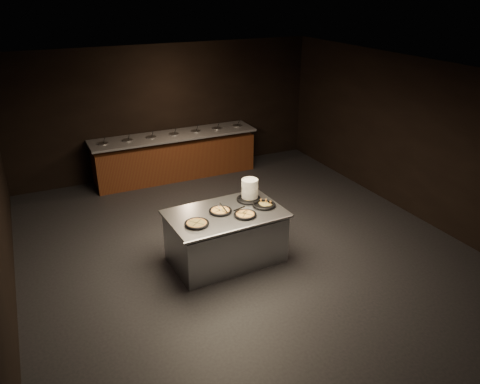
{
  "coord_description": "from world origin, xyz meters",
  "views": [
    {
      "loc": [
        -2.95,
        -6.08,
        4.1
      ],
      "look_at": [
        0.07,
        0.3,
        0.92
      ],
      "focal_mm": 35.0,
      "sensor_mm": 36.0,
      "label": 1
    }
  ],
  "objects_px": {
    "serving_counter": "(226,237)",
    "pan_cheese_whole": "(220,211)",
    "pan_veggie_whole": "(197,223)",
    "plate_stack": "(250,189)"
  },
  "relations": [
    {
      "from": "pan_cheese_whole",
      "to": "serving_counter",
      "type": "bearing_deg",
      "value": -41.47
    },
    {
      "from": "pan_veggie_whole",
      "to": "pan_cheese_whole",
      "type": "distance_m",
      "value": 0.53
    },
    {
      "from": "serving_counter",
      "to": "pan_veggie_whole",
      "type": "xyz_separation_m",
      "value": [
        -0.54,
        -0.18,
        0.46
      ]
    },
    {
      "from": "serving_counter",
      "to": "pan_veggie_whole",
      "type": "bearing_deg",
      "value": -163.97
    },
    {
      "from": "pan_veggie_whole",
      "to": "plate_stack",
      "type": "bearing_deg",
      "value": 24.21
    },
    {
      "from": "plate_stack",
      "to": "pan_cheese_whole",
      "type": "relative_size",
      "value": 0.91
    },
    {
      "from": "serving_counter",
      "to": "pan_cheese_whole",
      "type": "xyz_separation_m",
      "value": [
        -0.06,
        0.05,
        0.46
      ]
    },
    {
      "from": "pan_veggie_whole",
      "to": "pan_cheese_whole",
      "type": "relative_size",
      "value": 1.03
    },
    {
      "from": "serving_counter",
      "to": "pan_veggie_whole",
      "type": "distance_m",
      "value": 0.73
    },
    {
      "from": "serving_counter",
      "to": "plate_stack",
      "type": "height_order",
      "value": "plate_stack"
    }
  ]
}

